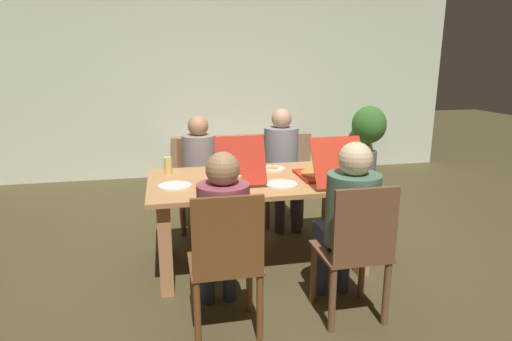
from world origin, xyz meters
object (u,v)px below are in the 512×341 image
at_px(drinking_glass_1, 333,159).
at_px(person_2, 282,158).
at_px(chair_3, 226,261).
at_px(couch, 239,165).
at_px(plate_2, 273,168).
at_px(dining_table, 259,193).
at_px(chair_2, 279,175).
at_px(chair_1, 356,250).
at_px(pizza_box_1, 326,172).
at_px(person_3, 222,225).
at_px(drinking_glass_0, 238,184).
at_px(chair_0, 199,181).
at_px(pizza_box_0, 236,173).
at_px(person_1, 349,213).
at_px(plate_0, 175,186).
at_px(person_0, 200,165).
at_px(drinking_glass_2, 168,166).
at_px(plate_1, 281,184).
at_px(potted_plant, 369,131).

bearing_deg(drinking_glass_1, person_2, 122.89).
relative_size(chair_3, couch, 0.52).
xyz_separation_m(person_2, plate_2, (-0.24, -0.55, 0.04)).
height_order(dining_table, chair_2, chair_2).
height_order(chair_1, pizza_box_1, pizza_box_1).
relative_size(person_3, drinking_glass_0, 9.62).
bearing_deg(chair_0, pizza_box_0, -76.49).
bearing_deg(chair_1, person_1, 90.00).
bearing_deg(chair_3, drinking_glass_0, 73.96).
xyz_separation_m(chair_3, plate_0, (-0.27, 0.88, 0.24)).
xyz_separation_m(plate_0, couch, (0.94, 2.54, -0.49)).
height_order(chair_0, chair_2, chair_2).
distance_m(person_0, drinking_glass_0, 1.18).
xyz_separation_m(person_0, person_3, (0.00, -1.65, -0.00)).
bearing_deg(person_0, drinking_glass_2, -120.62).
relative_size(plate_1, drinking_glass_1, 2.08).
bearing_deg(dining_table, potted_plant, 49.39).
bearing_deg(couch, person_3, -101.52).
bearing_deg(drinking_glass_2, drinking_glass_0, -51.89).
bearing_deg(drinking_glass_2, drinking_glass_1, -0.06).
relative_size(person_1, potted_plant, 1.17).
height_order(chair_2, couch, chair_2).
height_order(person_2, chair_3, person_2).
bearing_deg(chair_2, dining_table, -114.18).
relative_size(chair_0, pizza_box_1, 1.43).
height_order(plate_0, drinking_glass_2, drinking_glass_2).
bearing_deg(chair_3, person_1, 9.24).
height_order(person_0, drinking_glass_2, person_0).
distance_m(person_0, chair_1, 2.00).
relative_size(person_0, chair_3, 1.22).
bearing_deg(plate_2, chair_0, 130.83).
height_order(person_0, chair_1, person_0).
bearing_deg(couch, person_1, -86.91).
relative_size(chair_2, drinking_glass_1, 7.43).
bearing_deg(drinking_glass_1, drinking_glass_2, 179.94).
bearing_deg(drinking_glass_0, plate_2, 55.42).
bearing_deg(chair_0, plate_0, -104.24).
distance_m(chair_2, drinking_glass_2, 1.37).
distance_m(pizza_box_0, pizza_box_1, 0.74).
relative_size(chair_1, person_3, 0.81).
distance_m(chair_0, drinking_glass_1, 1.40).
height_order(person_1, plate_0, person_1).
distance_m(pizza_box_0, plate_0, 0.51).
distance_m(person_3, pizza_box_1, 1.20).
distance_m(pizza_box_1, plate_1, 0.43).
height_order(person_1, chair_3, person_1).
distance_m(pizza_box_1, potted_plant, 3.34).
relative_size(drinking_glass_0, potted_plant, 0.12).
bearing_deg(dining_table, chair_0, 113.12).
relative_size(person_1, chair_3, 1.26).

